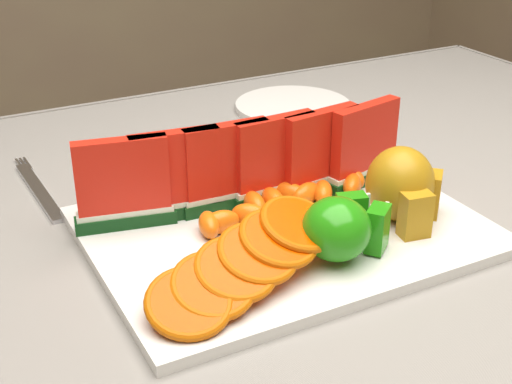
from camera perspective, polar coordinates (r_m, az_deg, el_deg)
table at (r=0.79m, az=-1.55°, el=-11.12°), size 1.40×0.90×0.75m
tablecloth at (r=0.75m, az=-1.60°, el=-7.34°), size 1.53×1.03×0.20m
platter at (r=0.76m, az=2.27°, el=-3.05°), size 0.40×0.30×0.01m
apple_cluster at (r=0.68m, az=6.84°, el=-2.85°), size 0.10×0.08×0.06m
pear_cluster at (r=0.76m, az=11.66°, el=0.46°), size 0.09×0.09×0.08m
side_plate at (r=1.12m, az=2.99°, el=6.86°), size 0.20×0.20×0.01m
fork at (r=0.89m, az=-17.07°, el=0.26°), size 0.02×0.20×0.00m
watermelon_row at (r=0.78m, az=-0.40°, el=2.16°), size 0.39×0.07×0.10m
orange_fan_front at (r=0.64m, az=-0.73°, el=-5.53°), size 0.22×0.13×0.06m
orange_fan_back at (r=0.84m, az=-0.27°, el=2.46°), size 0.38×0.11×0.05m
tangerine_segments at (r=0.78m, az=2.32°, el=-0.66°), size 0.22×0.07×0.03m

